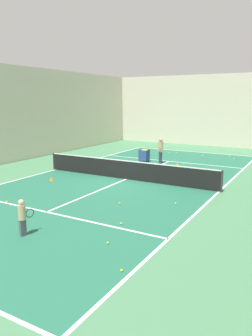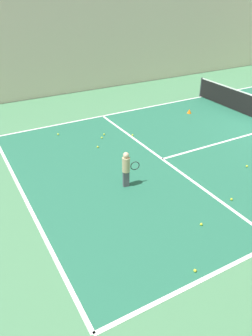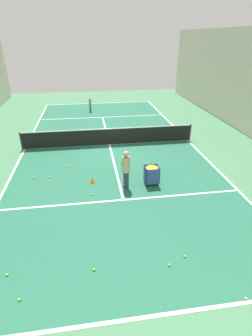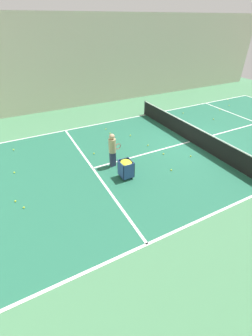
{
  "view_description": "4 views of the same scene",
  "coord_description": "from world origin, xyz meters",
  "px_view_note": "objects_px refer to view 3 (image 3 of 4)",
  "views": [
    {
      "loc": [
        8.16,
        -14.27,
        4.01
      ],
      "look_at": [
        0.0,
        0.0,
        0.6
      ],
      "focal_mm": 35.0,
      "sensor_mm": 36.0,
      "label": 1
    },
    {
      "loc": [
        8.14,
        -11.84,
        5.41
      ],
      "look_at": [
        0.88,
        -7.78,
        0.63
      ],
      "focal_mm": 35.0,
      "sensor_mm": 36.0,
      "label": 2
    },
    {
      "loc": [
        1.16,
        14.27,
        5.7
      ],
      "look_at": [
        -0.24,
        4.9,
        0.91
      ],
      "focal_mm": 28.0,
      "sensor_mm": 36.0,
      "label": 3
    },
    {
      "loc": [
        -8.43,
        8.49,
        5.82
      ],
      "look_at": [
        -1.36,
        4.79,
        0.49
      ],
      "focal_mm": 24.0,
      "sensor_mm": 36.0,
      "label": 4
    }
  ],
  "objects_px": {
    "training_cone_1": "(92,180)",
    "training_cone_0": "(153,129)",
    "ball_cart": "(152,172)",
    "coach_at_net": "(126,167)",
    "tennis_net": "(109,136)",
    "player_near_baseline": "(90,104)"
  },
  "relations": [
    {
      "from": "coach_at_net",
      "to": "ball_cart",
      "type": "bearing_deg",
      "value": -92.71
    },
    {
      "from": "tennis_net",
      "to": "player_near_baseline",
      "type": "bearing_deg",
      "value": -83.56
    },
    {
      "from": "player_near_baseline",
      "to": "training_cone_0",
      "type": "height_order",
      "value": "player_near_baseline"
    },
    {
      "from": "coach_at_net",
      "to": "ball_cart",
      "type": "distance_m",
      "value": 1.17
    },
    {
      "from": "ball_cart",
      "to": "coach_at_net",
      "type": "bearing_deg",
      "value": 5.52
    },
    {
      "from": "tennis_net",
      "to": "coach_at_net",
      "type": "height_order",
      "value": "coach_at_net"
    },
    {
      "from": "coach_at_net",
      "to": "training_cone_0",
      "type": "relative_size",
      "value": 7.87
    },
    {
      "from": "ball_cart",
      "to": "training_cone_0",
      "type": "distance_m",
      "value": 7.18
    },
    {
      "from": "training_cone_0",
      "to": "ball_cart",
      "type": "bearing_deg",
      "value": 75.7
    },
    {
      "from": "training_cone_0",
      "to": "tennis_net",
      "type": "bearing_deg",
      "value": 34.51
    },
    {
      "from": "tennis_net",
      "to": "ball_cart",
      "type": "bearing_deg",
      "value": 105.82
    },
    {
      "from": "ball_cart",
      "to": "training_cone_1",
      "type": "distance_m",
      "value": 2.59
    },
    {
      "from": "training_cone_1",
      "to": "ball_cart",
      "type": "bearing_deg",
      "value": 169.64
    },
    {
      "from": "ball_cart",
      "to": "tennis_net",
      "type": "bearing_deg",
      "value": -74.18
    },
    {
      "from": "coach_at_net",
      "to": "training_cone_1",
      "type": "xyz_separation_m",
      "value": [
        1.39,
        -0.57,
        -0.82
      ]
    },
    {
      "from": "ball_cart",
      "to": "training_cone_1",
      "type": "height_order",
      "value": "ball_cart"
    },
    {
      "from": "player_near_baseline",
      "to": "coach_at_net",
      "type": "bearing_deg",
      "value": 17.49
    },
    {
      "from": "ball_cart",
      "to": "training_cone_1",
      "type": "bearing_deg",
      "value": -10.36
    },
    {
      "from": "coach_at_net",
      "to": "player_near_baseline",
      "type": "bearing_deg",
      "value": -3.18
    },
    {
      "from": "player_near_baseline",
      "to": "ball_cart",
      "type": "relative_size",
      "value": 1.36
    },
    {
      "from": "coach_at_net",
      "to": "training_cone_1",
      "type": "bearing_deg",
      "value": 59.6
    },
    {
      "from": "training_cone_1",
      "to": "training_cone_0",
      "type": "bearing_deg",
      "value": -123.38
    }
  ]
}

